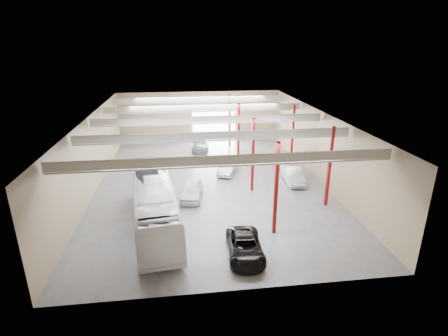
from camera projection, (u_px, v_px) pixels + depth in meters
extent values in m
cube|color=#4C4B51|center=(211.00, 184.00, 34.88)|extent=(22.00, 32.00, 0.01)
cube|color=#ADADA8|center=(210.00, 115.00, 32.49)|extent=(22.00, 32.00, 0.12)
cube|color=#7F6B4F|center=(200.00, 117.00, 48.60)|extent=(22.00, 0.12, 7.00)
cube|color=#7F6B4F|center=(237.00, 237.00, 18.77)|extent=(22.00, 0.12, 7.00)
cube|color=#7F6B4F|center=(92.00, 155.00, 32.36)|extent=(0.12, 32.00, 7.00)
cube|color=#7F6B4F|center=(319.00, 146.00, 35.02)|extent=(0.12, 32.00, 7.00)
cube|color=white|center=(214.00, 124.00, 49.05)|extent=(6.00, 0.20, 5.00)
cube|color=maroon|center=(276.00, 189.00, 24.83)|extent=(0.25, 0.25, 7.00)
cube|color=maroon|center=(253.00, 155.00, 32.28)|extent=(0.25, 0.25, 7.00)
cube|color=maroon|center=(238.00, 134.00, 39.74)|extent=(0.25, 0.25, 7.00)
cube|color=maroon|center=(230.00, 121.00, 46.27)|extent=(0.25, 0.25, 7.00)
cube|color=maroon|center=(329.00, 167.00, 29.24)|extent=(0.25, 0.25, 7.00)
cube|color=maroon|center=(292.00, 137.00, 38.57)|extent=(0.25, 0.25, 7.00)
cube|color=#ADADA9|center=(227.00, 160.00, 21.46)|extent=(21.60, 0.15, 0.60)
cube|color=#ADADA9|center=(227.00, 166.00, 21.60)|extent=(21.60, 0.10, 0.10)
cube|color=#ADADA9|center=(217.00, 135.00, 27.05)|extent=(21.60, 0.15, 0.60)
cube|color=#ADADA9|center=(217.00, 140.00, 27.19)|extent=(21.60, 0.10, 0.10)
cube|color=#ADADA9|center=(210.00, 119.00, 32.65)|extent=(21.60, 0.15, 0.60)
cube|color=#ADADA9|center=(210.00, 123.00, 32.78)|extent=(21.60, 0.10, 0.10)
cube|color=#ADADA9|center=(205.00, 108.00, 38.24)|extent=(21.60, 0.15, 0.60)
cube|color=#ADADA9|center=(205.00, 112.00, 38.38)|extent=(21.60, 0.10, 0.10)
cube|color=#ADADA9|center=(201.00, 99.00, 43.83)|extent=(21.60, 0.15, 0.60)
cube|color=#ADADA9|center=(201.00, 103.00, 43.97)|extent=(21.60, 0.10, 0.10)
imported|color=silver|center=(155.00, 206.00, 26.23)|extent=(4.43, 12.77, 3.48)
imported|color=black|center=(245.00, 247.00, 22.97)|extent=(2.53, 5.01, 1.36)
imported|color=silver|center=(191.00, 190.00, 31.58)|extent=(2.49, 4.80, 1.56)
imported|color=#A0A0A4|center=(228.00, 166.00, 37.65)|extent=(2.99, 4.79, 1.49)
imported|color=slate|center=(200.00, 144.00, 45.79)|extent=(2.63, 5.36, 1.50)
imported|color=#AEAEB3|center=(293.00, 175.00, 35.15)|extent=(1.89, 4.76, 1.54)
imported|color=silver|center=(279.00, 159.00, 40.02)|extent=(1.94, 4.19, 1.39)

